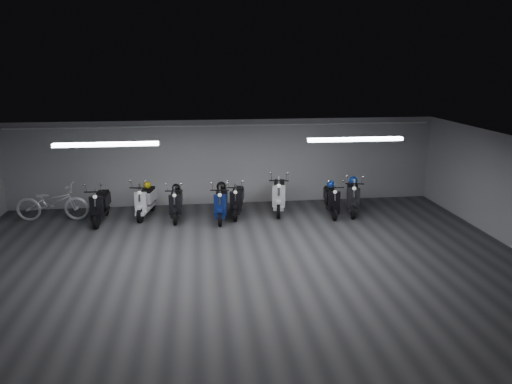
{
  "coord_description": "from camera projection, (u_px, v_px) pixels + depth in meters",
  "views": [
    {
      "loc": [
        -0.86,
        -10.17,
        4.6
      ],
      "look_at": [
        0.7,
        2.5,
        1.05
      ],
      "focal_mm": 33.01,
      "sensor_mm": 36.0,
      "label": 1
    }
  ],
  "objects": [
    {
      "name": "fluor_strip_right",
      "position": [
        355.0,
        139.0,
        11.64
      ],
      "size": [
        2.4,
        0.18,
        0.08
      ],
      "primitive_type": "cube",
      "color": "white",
      "rests_on": "ceiling"
    },
    {
      "name": "bicycle",
      "position": [
        52.0,
        199.0,
        13.95
      ],
      "size": [
        2.12,
        0.83,
        1.35
      ],
      "primitive_type": "imported",
      "rotation": [
        0.0,
        0.0,
        1.53
      ],
      "color": "white",
      "rests_on": "floor"
    },
    {
      "name": "scooter_0",
      "position": [
        100.0,
        200.0,
        13.82
      ],
      "size": [
        0.66,
        1.82,
        1.34
      ],
      "primitive_type": null,
      "rotation": [
        0.0,
        0.0,
        -0.04
      ],
      "color": "black",
      "rests_on": "floor"
    },
    {
      "name": "floor",
      "position": [
        239.0,
        264.0,
        11.06
      ],
      "size": [
        14.0,
        10.0,
        0.01
      ],
      "primitive_type": "cube",
      "color": "#333335",
      "rests_on": "ground"
    },
    {
      "name": "scooter_2",
      "position": [
        145.0,
        196.0,
        14.29
      ],
      "size": [
        0.93,
        1.85,
        1.31
      ],
      "primitive_type": null,
      "rotation": [
        0.0,
        0.0,
        -0.2
      ],
      "color": "white",
      "rests_on": "floor"
    },
    {
      "name": "scooter_7",
      "position": [
        332.0,
        195.0,
        14.48
      ],
      "size": [
        0.74,
        1.74,
        1.26
      ],
      "primitive_type": null,
      "rotation": [
        0.0,
        0.0,
        -0.1
      ],
      "color": "black",
      "rests_on": "floor"
    },
    {
      "name": "scooter_9",
      "position": [
        353.0,
        192.0,
        14.64
      ],
      "size": [
        1.09,
        1.92,
        1.36
      ],
      "primitive_type": null,
      "rotation": [
        0.0,
        0.0,
        -0.28
      ],
      "color": "black",
      "rests_on": "floor"
    },
    {
      "name": "back_wall",
      "position": [
        226.0,
        162.0,
        15.47
      ],
      "size": [
        14.0,
        0.01,
        2.8
      ],
      "primitive_type": "cube",
      "color": "#A0A1A3",
      "rests_on": "ground"
    },
    {
      "name": "conduit",
      "position": [
        225.0,
        126.0,
        15.07
      ],
      "size": [
        13.6,
        0.05,
        0.05
      ],
      "primitive_type": "cylinder",
      "rotation": [
        0.0,
        1.57,
        0.0
      ],
      "color": "white",
      "rests_on": "back_wall"
    },
    {
      "name": "scooter_4",
      "position": [
        221.0,
        198.0,
        14.01
      ],
      "size": [
        0.78,
        1.84,
        1.33
      ],
      "primitive_type": null,
      "rotation": [
        0.0,
        0.0,
        -0.11
      ],
      "color": "navy",
      "rests_on": "floor"
    },
    {
      "name": "ceiling",
      "position": [
        238.0,
        146.0,
        10.31
      ],
      "size": [
        14.0,
        10.0,
        0.01
      ],
      "primitive_type": "cube",
      "color": "gray",
      "rests_on": "ground"
    },
    {
      "name": "helmet_0",
      "position": [
        147.0,
        185.0,
        14.46
      ],
      "size": [
        0.24,
        0.24,
        0.24
      ],
      "primitive_type": "sphere",
      "color": "#BAA00A",
      "rests_on": "scooter_2"
    },
    {
      "name": "scooter_3",
      "position": [
        176.0,
        199.0,
        14.09
      ],
      "size": [
        0.62,
        1.72,
        1.27
      ],
      "primitive_type": null,
      "rotation": [
        0.0,
        0.0,
        -0.03
      ],
      "color": "black",
      "rests_on": "floor"
    },
    {
      "name": "helmet_3",
      "position": [
        176.0,
        188.0,
        14.25
      ],
      "size": [
        0.25,
        0.25,
        0.25
      ],
      "primitive_type": "sphere",
      "color": "black",
      "rests_on": "scooter_3"
    },
    {
      "name": "front_wall",
      "position": [
        274.0,
        326.0,
        5.9
      ],
      "size": [
        14.0,
        0.01,
        2.8
      ],
      "primitive_type": "cube",
      "color": "#A0A1A3",
      "rests_on": "ground"
    },
    {
      "name": "fluor_strip_left",
      "position": [
        106.0,
        144.0,
        10.93
      ],
      "size": [
        2.4,
        0.18,
        0.08
      ],
      "primitive_type": "cube",
      "color": "white",
      "rests_on": "ceiling"
    },
    {
      "name": "helmet_1",
      "position": [
        331.0,
        184.0,
        14.63
      ],
      "size": [
        0.25,
        0.25,
        0.25
      ],
      "primitive_type": "sphere",
      "color": "navy",
      "rests_on": "scooter_7"
    },
    {
      "name": "helmet_2",
      "position": [
        353.0,
        181.0,
        14.8
      ],
      "size": [
        0.28,
        0.28,
        0.28
      ],
      "primitive_type": "sphere",
      "color": "#0E339C",
      "rests_on": "scooter_9"
    },
    {
      "name": "scooter_6",
      "position": [
        279.0,
        190.0,
        14.73
      ],
      "size": [
        1.01,
        2.04,
        1.46
      ],
      "primitive_type": null,
      "rotation": [
        0.0,
        0.0,
        -0.19
      ],
      "color": "silver",
      "rests_on": "floor"
    },
    {
      "name": "scooter_5",
      "position": [
        237.0,
        195.0,
        14.41
      ],
      "size": [
        0.87,
        1.79,
        1.28
      ],
      "primitive_type": null,
      "rotation": [
        0.0,
        0.0,
        -0.18
      ],
      "color": "black",
      "rests_on": "floor"
    },
    {
      "name": "helmet_4",
      "position": [
        221.0,
        186.0,
        14.17
      ],
      "size": [
        0.29,
        0.29,
        0.29
      ],
      "primitive_type": "sphere",
      "color": "black",
      "rests_on": "scooter_4"
    }
  ]
}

